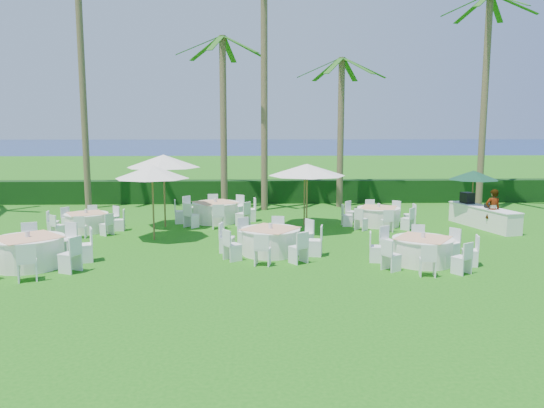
{
  "coord_description": "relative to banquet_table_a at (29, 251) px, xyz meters",
  "views": [
    {
      "loc": [
        0.27,
        -16.1,
        3.96
      ],
      "look_at": [
        0.89,
        2.38,
        1.3
      ],
      "focal_mm": 35.0,
      "sensor_mm": 36.0,
      "label": 1
    }
  ],
  "objects": [
    {
      "name": "buffet_table",
      "position": [
        15.62,
        5.56,
        -0.01
      ],
      "size": [
        1.61,
        3.72,
        1.29
      ],
      "color": "white",
      "rests_on": "ground"
    },
    {
      "name": "hedge",
      "position": [
        6.21,
        13.05,
        0.14
      ],
      "size": [
        34.0,
        1.0,
        1.2
      ],
      "primitive_type": "cube",
      "color": "black",
      "rests_on": "ground"
    },
    {
      "name": "ground",
      "position": [
        6.21,
        1.05,
        -0.46
      ],
      "size": [
        120.0,
        120.0,
        0.0
      ],
      "primitive_type": "plane",
      "color": "#186210",
      "rests_on": "ground"
    },
    {
      "name": "banquet_table_b",
      "position": [
        6.98,
        1.35,
        -0.03
      ],
      "size": [
        3.28,
        3.28,
        0.99
      ],
      "color": "white",
      "rests_on": "ground"
    },
    {
      "name": "palm_d",
      "position": [
        10.8,
        11.41,
        3.67
      ],
      "size": [
        4.4,
        4.01,
        7.39
      ],
      "color": "brown",
      "rests_on": "ground"
    },
    {
      "name": "banquet_table_a",
      "position": [
        0.0,
        0.0,
        0.0
      ],
      "size": [
        3.42,
        3.42,
        1.05
      ],
      "color": "white",
      "rests_on": "ground"
    },
    {
      "name": "palm_c",
      "position": [
        6.97,
        10.53,
        5.67
      ],
      "size": [
        4.41,
        4.06,
        11.3
      ],
      "color": "brown",
      "rests_on": "ground"
    },
    {
      "name": "banquet_table_c",
      "position": [
        11.41,
        -0.02,
        -0.05
      ],
      "size": [
        3.09,
        3.09,
        0.94
      ],
      "color": "white",
      "rests_on": "ground"
    },
    {
      "name": "umbrella_a",
      "position": [
        2.89,
        3.66,
        1.97
      ],
      "size": [
        2.6,
        2.6,
        2.66
      ],
      "color": "brown",
      "rests_on": "ground"
    },
    {
      "name": "staff_person",
      "position": [
        15.66,
        4.79,
        0.36
      ],
      "size": [
        0.63,
        0.44,
        1.64
      ],
      "primitive_type": "imported",
      "rotation": [
        0.0,
        0.0,
        3.23
      ],
      "color": "gray",
      "rests_on": "ground"
    },
    {
      "name": "umbrella_b",
      "position": [
        8.5,
        5.06,
        1.91
      ],
      "size": [
        2.94,
        2.94,
        2.6
      ],
      "color": "brown",
      "rests_on": "ground"
    },
    {
      "name": "ocean",
      "position": [
        6.21,
        103.05,
        -0.46
      ],
      "size": [
        260.0,
        260.0,
        0.0
      ],
      "primitive_type": "plane",
      "color": "navy",
      "rests_on": "ground"
    },
    {
      "name": "palm_e",
      "position": [
        17.5,
        10.33,
        5.09
      ],
      "size": [
        4.39,
        4.18,
        10.16
      ],
      "color": "brown",
      "rests_on": "ground"
    },
    {
      "name": "banquet_table_e",
      "position": [
        4.84,
        7.14,
        -0.01
      ],
      "size": [
        3.44,
        3.44,
        1.03
      ],
      "color": "white",
      "rests_on": "ground"
    },
    {
      "name": "palm_a",
      "position": [
        -1.77,
        11.3,
        5.84
      ],
      "size": [
        4.35,
        4.28,
        11.64
      ],
      "color": "brown",
      "rests_on": "ground"
    },
    {
      "name": "umbrella_green",
      "position": [
        15.51,
        6.41,
        1.57
      ],
      "size": [
        2.02,
        2.02,
        2.23
      ],
      "color": "brown",
      "rests_on": "ground"
    },
    {
      "name": "umbrella_c",
      "position": [
        2.89,
        6.09,
        2.2
      ],
      "size": [
        2.91,
        2.91,
        2.91
      ],
      "color": "brown",
      "rests_on": "ground"
    },
    {
      "name": "banquet_table_f",
      "position": [
        11.54,
        6.11,
        -0.06
      ],
      "size": [
        3.02,
        3.02,
        0.92
      ],
      "color": "white",
      "rests_on": "ground"
    },
    {
      "name": "banquet_table_d",
      "position": [
        0.01,
        5.26,
        -0.08
      ],
      "size": [
        2.86,
        2.86,
        0.87
      ],
      "color": "white",
      "rests_on": "ground"
    },
    {
      "name": "umbrella_d",
      "position": [
        8.52,
        6.23,
        1.82
      ],
      "size": [
        2.85,
        2.85,
        2.51
      ],
      "color": "brown",
      "rests_on": "ground"
    },
    {
      "name": "palm_b",
      "position": [
        5.02,
        10.61,
        4.11
      ],
      "size": [
        4.27,
        4.36,
        8.26
      ],
      "color": "brown",
      "rests_on": "ground"
    }
  ]
}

